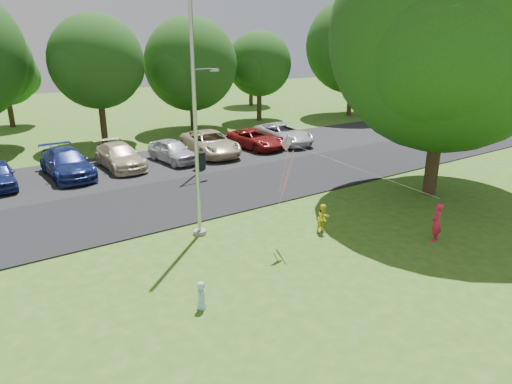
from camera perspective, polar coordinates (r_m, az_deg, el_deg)
ground at (r=15.87m, az=13.19°, el=-8.25°), size 120.00×120.00×0.00m
park_road at (r=22.37m, az=-3.89°, el=0.27°), size 60.00×6.00×0.06m
parking_strip at (r=27.94m, az=-10.74°, el=3.70°), size 42.00×7.00×0.06m
flagpole at (r=16.31m, az=-7.60°, el=8.30°), size 0.50×0.50×10.00m
street_lamp at (r=24.49m, az=-7.24°, el=9.93°), size 1.60×0.29×5.70m
trash_can at (r=25.95m, az=-6.98°, el=3.87°), size 0.65×0.65×1.03m
big_tree at (r=22.25m, az=22.95°, el=17.06°), size 10.80×10.29×12.42m
tree_row at (r=35.78m, az=-14.87°, el=15.83°), size 64.35×11.94×10.88m
horizon_trees at (r=45.75m, az=-16.06°, el=14.42°), size 77.46×7.20×7.02m
parked_cars at (r=28.30m, az=-9.04°, el=5.50°), size 19.89×5.53×1.48m
woman at (r=17.80m, az=21.63°, el=-3.55°), size 0.62×0.53×1.45m
child_yellow at (r=17.56m, az=8.42°, el=-3.25°), size 0.55×0.43×1.12m
child_blue at (r=12.78m, az=-6.85°, el=-12.73°), size 0.45×0.48×0.83m
kite at (r=15.60m, az=4.31°, el=4.44°), size 4.96×3.20×2.49m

